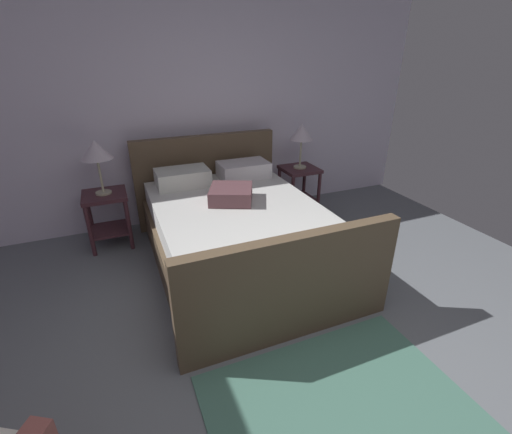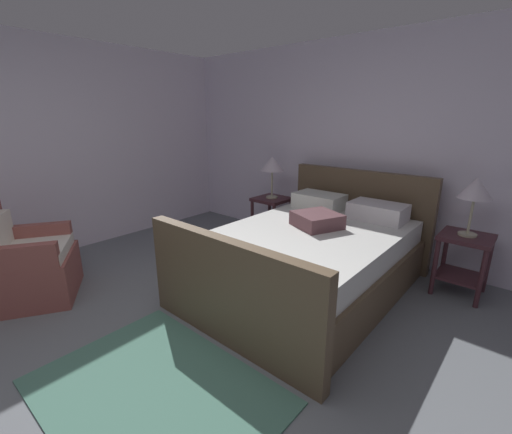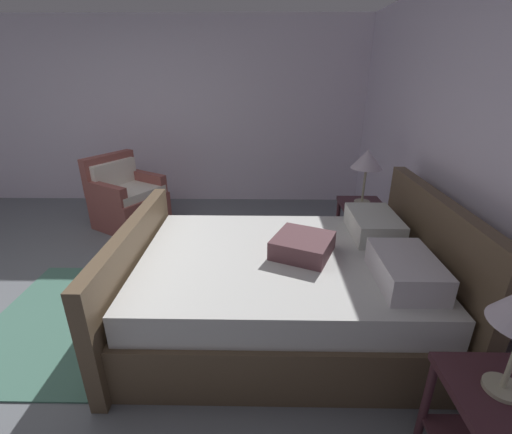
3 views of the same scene
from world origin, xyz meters
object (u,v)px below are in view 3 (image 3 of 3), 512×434
object	(u,v)px
table_lamp_left	(367,160)
armchair	(127,200)
nightstand_right	(490,421)
nightstand_left	(360,220)
bed	(285,286)

from	to	relation	value
table_lamp_left	armchair	size ratio (longest dim) A/B	0.56
armchair	nightstand_right	bearing A→B (deg)	42.19
nightstand_left	table_lamp_left	distance (m)	0.65
bed	nightstand_left	bearing A→B (deg)	143.55
nightstand_right	table_lamp_left	distance (m)	2.42
bed	nightstand_right	bearing A→B (deg)	36.68
nightstand_left	table_lamp_left	size ratio (longest dim) A/B	1.07
nightstand_right	table_lamp_left	size ratio (longest dim) A/B	1.07
bed	table_lamp_left	size ratio (longest dim) A/B	4.14
bed	armchair	xyz separation A→B (m)	(-1.91, -1.92, 0.00)
table_lamp_left	armchair	bearing A→B (deg)	-105.02
nightstand_right	table_lamp_left	bearing A→B (deg)	-179.82
bed	nightstand_right	distance (m)	1.45
bed	armchair	size ratio (longest dim) A/B	2.32
nightstand_right	bed	bearing A→B (deg)	-143.32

